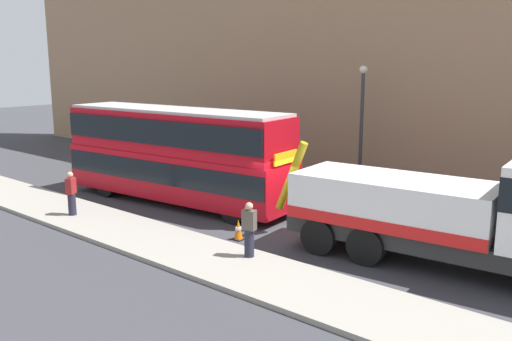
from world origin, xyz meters
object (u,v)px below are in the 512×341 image
Objects in this scene: pedestrian_onlooker at (71,194)px; traffic_cone_near_bus at (238,230)px; double_decker_bus at (176,152)px; street_lamp at (362,119)px; pedestrian_bystander at (249,230)px; recovery_tow_truck at (453,211)px.

pedestrian_onlooker is 2.38× the size of traffic_cone_near_bus.
street_lamp is (5.36, 6.24, 1.24)m from double_decker_bus.
double_decker_bus is 8.31m from street_lamp.
street_lamp reaches higher than pedestrian_bystander.
pedestrian_onlooker is at bearing -111.37° from double_decker_bus.
recovery_tow_truck is at bearing -43.28° from street_lamp.
pedestrian_onlooker is 1.00× the size of pedestrian_bystander.
pedestrian_onlooker is 8.30m from pedestrian_bystander.
recovery_tow_truck is 0.91× the size of double_decker_bus.
street_lamp reaches higher than traffic_cone_near_bus.
street_lamp is (-6.58, 6.19, 1.71)m from recovery_tow_truck.
pedestrian_onlooker is 0.29× the size of street_lamp.
double_decker_bus is at bearing 43.96° from pedestrian_onlooker.
recovery_tow_truck reaches higher than pedestrian_bystander.
traffic_cone_near_bus is 0.12× the size of street_lamp.
double_decker_bus reaches higher than traffic_cone_near_bus.
traffic_cone_near_bus is at bearing -25.42° from double_decker_bus.
street_lamp is (6.61, 10.51, 2.49)m from pedestrian_onlooker.
recovery_tow_truck is at bearing 17.26° from traffic_cone_near_bus.
pedestrian_onlooker is at bearing -122.16° from street_lamp.
pedestrian_bystander is 0.29× the size of street_lamp.
street_lamp is at bearing 44.25° from double_decker_bus.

